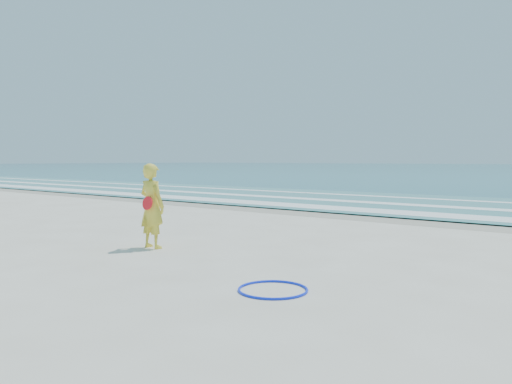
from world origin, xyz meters
The scene contains 8 objects.
ground centered at (0.00, 0.00, 0.00)m, with size 400.00×400.00×0.00m, color silver.
wet_sand centered at (0.00, 9.00, 0.00)m, with size 400.00×2.40×0.00m, color #B2A893.
shallow centered at (0.00, 14.00, 0.04)m, with size 400.00×10.00×0.01m, color #59B7AD.
foam_near centered at (0.00, 10.30, 0.05)m, with size 400.00×1.40×0.01m, color white.
foam_mid centered at (0.00, 13.20, 0.05)m, with size 400.00×0.90×0.01m, color white.
foam_far centered at (0.00, 16.50, 0.05)m, with size 400.00×0.60×0.01m, color white.
hoop centered at (3.44, 0.12, 0.02)m, with size 0.95×0.95×0.03m, color #0D28F7.
woman centered at (-0.38, 1.26, 0.84)m, with size 0.62×0.43×1.69m.
Camera 1 is at (7.35, -5.22, 1.77)m, focal length 35.00 mm.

